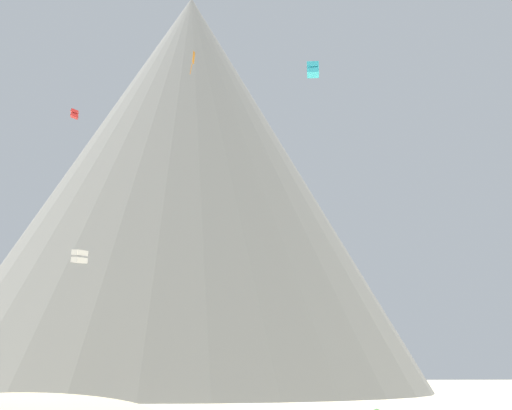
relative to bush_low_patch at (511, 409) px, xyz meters
name	(u,v)px	position (x,y,z in m)	size (l,w,h in m)	color
bush_low_patch	(511,409)	(0.00, 0.00, 0.00)	(2.45, 2.45, 0.55)	#477238
rock_massif	(188,185)	(-23.46, 52.38, 30.71)	(96.32, 96.32, 63.26)	gray
kite_red_high	(75,114)	(-37.07, 27.55, 32.07)	(0.97, 0.90, 1.14)	red
kite_orange_high	(193,59)	(-23.31, 27.79, 39.92)	(0.60, 0.55, 3.06)	orange
kite_white_low	(79,257)	(-33.76, 16.59, 13.34)	(1.66, 1.67, 1.37)	white
kite_cyan_high	(313,70)	(-12.20, 8.81, 30.17)	(1.32, 1.36, 1.25)	#33BCDB
kite_rainbow_mid	(275,243)	(-12.36, 34.81, 18.51)	(0.61, 0.53, 2.57)	#E5668C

